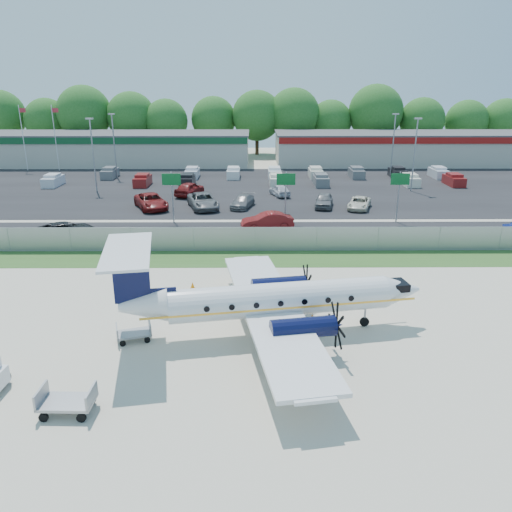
{
  "coord_description": "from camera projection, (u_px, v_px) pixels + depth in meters",
  "views": [
    {
      "loc": [
        -0.22,
        -24.73,
        12.86
      ],
      "look_at": [
        0.0,
        6.0,
        2.3
      ],
      "focal_mm": 35.0,
      "sensor_mm": 36.0,
      "label": 1
    }
  ],
  "objects": [
    {
      "name": "cone_starboard_wing",
      "position": [
        193.0,
        286.0,
        33.16
      ],
      "size": [
        0.33,
        0.33,
        0.47
      ],
      "color": "orange",
      "rests_on": "ground"
    },
    {
      "name": "grass_verge",
      "position": [
        255.0,
        259.0,
        38.92
      ],
      "size": [
        170.0,
        4.0,
        0.02
      ],
      "primitive_type": "cube",
      "color": "#2D561E",
      "rests_on": "ground"
    },
    {
      "name": "light_pole_sw",
      "position": [
        114.0,
        141.0,
        71.13
      ],
      "size": [
        0.9,
        0.35,
        9.09
      ],
      "color": "gray",
      "rests_on": "ground"
    },
    {
      "name": "building_west",
      "position": [
        113.0,
        148.0,
        85.17
      ],
      "size": [
        46.4,
        12.4,
        5.24
      ],
      "color": "#B8B6A6",
      "rests_on": "ground"
    },
    {
      "name": "parked_car_e",
      "position": [
        359.0,
        209.0,
        54.64
      ],
      "size": [
        3.53,
        5.1,
        1.29
      ],
      "primitive_type": "imported",
      "rotation": [
        0.0,
        0.0,
        -0.33
      ],
      "color": "beige",
      "rests_on": "ground"
    },
    {
      "name": "baggage_cart_near",
      "position": [
        134.0,
        333.0,
        26.39
      ],
      "size": [
        2.02,
        1.55,
        0.94
      ],
      "color": "gray",
      "rests_on": "ground"
    },
    {
      "name": "light_pole_ne",
      "position": [
        415.0,
        150.0,
        61.94
      ],
      "size": [
        0.9,
        0.35,
        9.09
      ],
      "color": "gray",
      "rests_on": "ground"
    },
    {
      "name": "far_parking_rows",
      "position": [
        254.0,
        182.0,
        70.13
      ],
      "size": [
        56.0,
        10.0,
        1.6
      ],
      "primitive_type": null,
      "color": "gray",
      "rests_on": "ground"
    },
    {
      "name": "parked_car_f",
      "position": [
        190.0,
        196.0,
        61.19
      ],
      "size": [
        3.63,
        5.4,
        1.71
      ],
      "primitive_type": "imported",
      "rotation": [
        0.0,
        0.0,
        2.79
      ],
      "color": "maroon",
      "rests_on": "ground"
    },
    {
      "name": "tree_line",
      "position": [
        254.0,
        154.0,
        97.56
      ],
      "size": [
        112.0,
        6.0,
        14.0
      ],
      "primitive_type": null,
      "color": "#205A1A",
      "rests_on": "ground"
    },
    {
      "name": "building_east",
      "position": [
        405.0,
        148.0,
        85.51
      ],
      "size": [
        44.4,
        12.4,
        5.24
      ],
      "color": "#B8B6A6",
      "rests_on": "ground"
    },
    {
      "name": "parked_car_d",
      "position": [
        324.0,
        207.0,
        55.38
      ],
      "size": [
        2.69,
        4.82,
        1.55
      ],
      "primitive_type": "imported",
      "rotation": [
        0.0,
        0.0,
        -0.2
      ],
      "color": "#595B5E",
      "rests_on": "ground"
    },
    {
      "name": "access_road",
      "position": [
        255.0,
        233.0,
        45.54
      ],
      "size": [
        170.0,
        8.0,
        0.02
      ],
      "primitive_type": "cube",
      "color": "black",
      "rests_on": "ground"
    },
    {
      "name": "sign_right",
      "position": [
        399.0,
        186.0,
        48.16
      ],
      "size": [
        1.8,
        0.26,
        5.0
      ],
      "color": "gray",
      "rests_on": "ground"
    },
    {
      "name": "light_pole_se",
      "position": [
        393.0,
        141.0,
        71.4
      ],
      "size": [
        0.9,
        0.35,
        9.09
      ],
      "color": "gray",
      "rests_on": "ground"
    },
    {
      "name": "road_car_mid",
      "position": [
        267.0,
        229.0,
        46.9
      ],
      "size": [
        5.09,
        2.52,
        1.6
      ],
      "primitive_type": "imported",
      "rotation": [
        0.0,
        0.0,
        -1.39
      ],
      "color": "maroon",
      "rests_on": "ground"
    },
    {
      "name": "parked_car_a",
      "position": [
        152.0,
        209.0,
        54.73
      ],
      "size": [
        4.96,
        6.53,
        1.65
      ],
      "primitive_type": "imported",
      "rotation": [
        0.0,
        0.0,
        0.43
      ],
      "color": "maroon",
      "rests_on": "ground"
    },
    {
      "name": "sign_left",
      "position": [
        172.0,
        186.0,
        48.01
      ],
      "size": [
        1.8,
        0.26,
        5.0
      ],
      "color": "gray",
      "rests_on": "ground"
    },
    {
      "name": "cone_nose",
      "position": [
        312.0,
        319.0,
        28.27
      ],
      "size": [
        0.42,
        0.42,
        0.59
      ],
      "color": "orange",
      "rests_on": "ground"
    },
    {
      "name": "parked_car_c",
      "position": [
        243.0,
        208.0,
        55.22
      ],
      "size": [
        3.06,
        4.96,
        1.34
      ],
      "primitive_type": "imported",
      "rotation": [
        0.0,
        0.0,
        -0.27
      ],
      "color": "#595B5E",
      "rests_on": "ground"
    },
    {
      "name": "aircraft",
      "position": [
        273.0,
        300.0,
        26.55
      ],
      "size": [
        17.2,
        16.88,
        5.25
      ],
      "color": "silver",
      "rests_on": "ground"
    },
    {
      "name": "flagpole_east",
      "position": [
        55.0,
        134.0,
        77.54
      ],
      "size": [
        1.06,
        0.12,
        10.0
      ],
      "color": "silver",
      "rests_on": "ground"
    },
    {
      "name": "baggage_cart_far",
      "position": [
        67.0,
        401.0,
        20.5
      ],
      "size": [
        2.23,
        1.39,
        1.15
      ],
      "color": "gray",
      "rests_on": "ground"
    },
    {
      "name": "parked_car_g",
      "position": [
        279.0,
        196.0,
        61.08
      ],
      "size": [
        2.75,
        4.4,
        1.4
      ],
      "primitive_type": "imported",
      "rotation": [
        0.0,
        0.0,
        3.43
      ],
      "color": "silver",
      "rests_on": "ground"
    },
    {
      "name": "parked_car_b",
      "position": [
        203.0,
        208.0,
        54.9
      ],
      "size": [
        4.31,
        6.51,
        1.66
      ],
      "primitive_type": "imported",
      "rotation": [
        0.0,
        0.0,
        0.28
      ],
      "color": "#595B5E",
      "rests_on": "ground"
    },
    {
      "name": "road_car_west",
      "position": [
        67.0,
        238.0,
        44.27
      ],
      "size": [
        5.62,
        3.98,
        1.42
      ],
      "primitive_type": "imported",
      "rotation": [
        0.0,
        0.0,
        1.92
      ],
      "color": "black",
      "rests_on": "ground"
    },
    {
      "name": "ground",
      "position": [
        257.0,
        330.0,
        27.57
      ],
      "size": [
        170.0,
        170.0,
        0.0
      ],
      "primitive_type": "plane",
      "color": "beige",
      "rests_on": "ground"
    },
    {
      "name": "light_pole_nw",
      "position": [
        93.0,
        150.0,
        61.67
      ],
      "size": [
        0.9,
        0.35,
        9.09
      ],
      "color": "gray",
      "rests_on": "ground"
    },
    {
      "name": "perimeter_fence",
      "position": [
        255.0,
        239.0,
        40.49
      ],
      "size": [
        120.0,
        0.06,
        1.99
      ],
      "color": "gray",
      "rests_on": "ground"
    },
    {
      "name": "sign_mid",
      "position": [
        286.0,
        186.0,
        48.08
      ],
      "size": [
        1.8,
        0.26,
        5.0
      ],
      "color": "gray",
      "rests_on": "ground"
    },
    {
      "name": "flagpole_west",
      "position": [
        23.0,
        134.0,
        77.51
      ],
      "size": [
        1.06,
        0.12,
        10.0
      ],
      "color": "silver",
      "rests_on": "ground"
    },
    {
      "name": "parking_lot",
      "position": [
        254.0,
        188.0,
        65.4
      ],
      "size": [
        170.0,
        32.0,
        0.02
      ],
      "primitive_type": "cube",
      "color": "black",
      "rests_on": "ground"
    }
  ]
}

